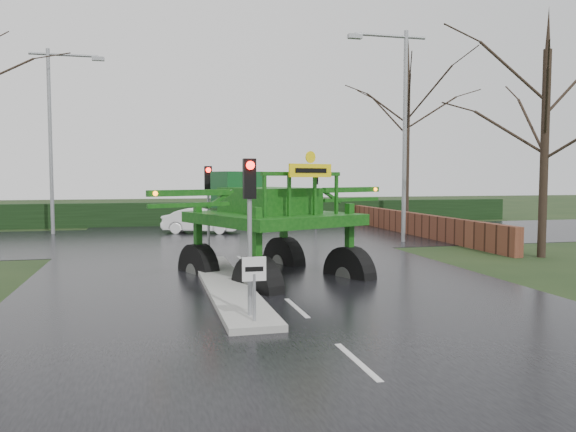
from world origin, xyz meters
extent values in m
plane|color=black|center=(0.00, 0.00, 0.00)|extent=(140.00, 140.00, 0.00)
cube|color=black|center=(0.00, 10.00, 0.00)|extent=(14.00, 80.00, 0.02)
cube|color=black|center=(0.00, 16.00, 0.01)|extent=(80.00, 12.00, 0.02)
cube|color=gray|center=(-1.30, 3.00, 0.09)|extent=(1.20, 10.00, 0.16)
cube|color=black|center=(0.00, 24.00, 0.75)|extent=(44.00, 0.90, 1.50)
cube|color=#592D1E|center=(10.50, 16.00, 0.60)|extent=(0.40, 20.00, 1.20)
cylinder|color=gray|center=(-1.30, -1.50, 0.65)|extent=(0.07, 0.07, 1.00)
cube|color=silver|center=(-1.30, -1.50, 1.25)|extent=(0.50, 0.04, 0.50)
cube|color=black|center=(-1.30, -1.52, 1.25)|extent=(0.38, 0.01, 0.10)
cylinder|color=gray|center=(-1.30, -1.00, 1.75)|extent=(0.10, 0.10, 3.50)
cube|color=black|center=(-1.30, -1.00, 3.10)|extent=(0.26, 0.22, 0.85)
sphere|color=#FF0C07|center=(-1.30, -1.13, 3.38)|extent=(0.18, 0.18, 0.18)
cylinder|color=gray|center=(-1.30, 7.50, 1.75)|extent=(0.10, 0.10, 3.50)
cube|color=black|center=(-1.30, 7.50, 3.10)|extent=(0.26, 0.22, 0.85)
sphere|color=#FF0C07|center=(-1.30, 7.37, 3.38)|extent=(0.18, 0.18, 0.18)
cylinder|color=gray|center=(6.50, 20.00, 1.75)|extent=(0.10, 0.10, 3.50)
cube|color=black|center=(6.50, 20.00, 3.10)|extent=(0.26, 0.22, 0.85)
sphere|color=#FF0C07|center=(6.50, 20.13, 3.38)|extent=(0.18, 0.18, 0.18)
cylinder|color=gray|center=(8.50, 12.00, 5.00)|extent=(0.20, 0.20, 10.00)
cylinder|color=gray|center=(7.70, 12.00, 9.70)|extent=(3.52, 0.14, 0.14)
cube|color=gray|center=(5.94, 12.00, 9.58)|extent=(0.65, 0.30, 0.20)
cylinder|color=gray|center=(-8.50, 20.00, 5.00)|extent=(0.20, 0.20, 10.00)
cylinder|color=gray|center=(-7.70, 20.00, 9.70)|extent=(3.52, 0.14, 0.14)
cube|color=gray|center=(-5.94, 20.00, 9.58)|extent=(0.65, 0.30, 0.20)
cylinder|color=black|center=(11.50, 6.00, 4.00)|extent=(0.32, 0.32, 8.00)
cone|color=black|center=(11.50, 6.00, 8.64)|extent=(0.24, 0.24, 2.00)
cylinder|color=black|center=(13.00, 21.00, 5.00)|extent=(0.32, 0.32, 10.00)
cone|color=black|center=(13.00, 21.00, 10.80)|extent=(0.24, 0.24, 2.50)
cylinder|color=black|center=(-2.77, 3.29, 0.96)|extent=(1.24, 1.98, 1.93)
cylinder|color=#595B56|center=(-2.77, 3.29, 0.96)|extent=(0.79, 0.84, 0.67)
cube|color=#0B400C|center=(-2.77, 3.29, 2.17)|extent=(0.28, 0.28, 2.21)
cylinder|color=black|center=(0.42, 4.64, 0.96)|extent=(1.24, 1.98, 1.93)
cylinder|color=#595B56|center=(0.42, 4.64, 0.96)|extent=(0.79, 0.84, 0.67)
cube|color=#0B400C|center=(0.42, 4.64, 2.17)|extent=(0.28, 0.28, 2.21)
cylinder|color=black|center=(-1.42, 0.10, 0.96)|extent=(1.24, 1.98, 1.93)
cylinder|color=#595B56|center=(-1.42, 0.10, 0.96)|extent=(0.79, 0.84, 0.67)
cube|color=#0B400C|center=(-1.42, 0.10, 2.17)|extent=(0.28, 0.28, 2.21)
cylinder|color=black|center=(1.77, 1.44, 0.96)|extent=(1.24, 1.98, 1.93)
cylinder|color=#595B56|center=(1.77, 1.44, 0.96)|extent=(0.79, 0.84, 0.67)
cube|color=#0B400C|center=(1.77, 1.44, 2.17)|extent=(0.28, 0.28, 2.21)
cube|color=#0B400C|center=(-0.50, 2.37, 2.79)|extent=(5.52, 5.83, 0.34)
cube|color=#0B400C|center=(-0.57, 2.55, 3.32)|extent=(3.07, 3.49, 0.87)
cube|color=#10451E|center=(-1.32, 4.32, 3.66)|extent=(1.78, 1.63, 1.25)
cube|color=#0B400C|center=(0.10, 0.95, 4.19)|extent=(2.71, 1.23, 0.12)
cube|color=#0B400C|center=(-3.19, 0.82, 3.66)|extent=(2.37, 1.13, 0.17)
sphere|color=orange|center=(-4.13, 0.32, 3.66)|extent=(0.13, 0.13, 0.13)
cube|color=#0B400C|center=(2.49, 3.21, 3.66)|extent=(2.37, 1.13, 0.17)
sphere|color=orange|center=(3.50, 3.53, 3.66)|extent=(0.13, 0.13, 0.13)
cube|color=yellow|center=(0.25, 0.59, 4.29)|extent=(1.44, 0.65, 0.39)
cube|color=black|center=(0.25, 0.59, 4.29)|extent=(1.07, 0.46, 0.13)
cylinder|color=yellow|center=(0.25, 0.59, 4.67)|extent=(0.33, 0.17, 0.35)
imported|color=white|center=(-0.59, 18.56, 0.00)|extent=(4.40, 2.69, 1.37)
camera|label=1|loc=(-3.37, -12.74, 3.14)|focal=35.00mm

